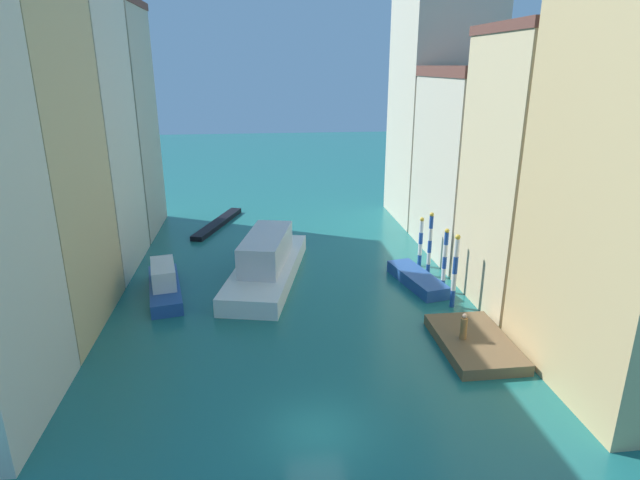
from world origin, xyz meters
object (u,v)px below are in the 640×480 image
(vaporetto_white, at_px, (267,262))
(gondola_black, at_px, (218,223))
(person_on_dock, at_px, (464,327))
(mooring_pole_2, at_px, (430,244))
(mooring_pole_1, at_px, (445,260))
(mooring_pole_0, at_px, (455,271))
(mooring_pole_3, at_px, (421,241))
(motorboat_0, at_px, (164,283))
(motorboat_1, at_px, (417,279))
(waterfront_dock, at_px, (474,343))

(vaporetto_white, bearing_deg, gondola_black, 107.76)
(person_on_dock, bearing_deg, mooring_pole_2, 82.24)
(person_on_dock, xyz_separation_m, mooring_pole_1, (1.49, 7.34, 0.99))
(mooring_pole_1, height_order, vaporetto_white, mooring_pole_1)
(mooring_pole_0, distance_m, mooring_pole_3, 7.14)
(vaporetto_white, bearing_deg, mooring_pole_3, 5.27)
(gondola_black, bearing_deg, mooring_pole_3, -38.18)
(mooring_pole_2, bearing_deg, gondola_black, 137.71)
(mooring_pole_0, bearing_deg, mooring_pole_1, 85.26)
(mooring_pole_2, xyz_separation_m, vaporetto_white, (-11.56, 0.92, -1.19))
(mooring_pole_1, relative_size, mooring_pole_3, 1.16)
(person_on_dock, height_order, mooring_pole_1, mooring_pole_1)
(person_on_dock, distance_m, vaporetto_white, 15.03)
(motorboat_0, bearing_deg, mooring_pole_0, -12.19)
(mooring_pole_1, relative_size, vaporetto_white, 0.33)
(vaporetto_white, bearing_deg, mooring_pole_2, -4.54)
(motorboat_0, distance_m, motorboat_1, 17.09)
(mooring_pole_0, xyz_separation_m, mooring_pole_2, (0.09, 5.14, -0.02))
(waterfront_dock, height_order, mooring_pole_3, mooring_pole_3)
(person_on_dock, height_order, vaporetto_white, vaporetto_white)
(mooring_pole_0, xyz_separation_m, motorboat_0, (-18.26, 3.94, -1.60))
(gondola_black, xyz_separation_m, motorboat_0, (-2.44, -15.66, 0.62))
(waterfront_dock, relative_size, mooring_pole_0, 1.26)
(person_on_dock, xyz_separation_m, motorboat_1, (0.12, 8.67, -0.87))
(motorboat_0, bearing_deg, vaporetto_white, 17.31)
(waterfront_dock, xyz_separation_m, motorboat_1, (-0.54, 8.68, 0.11))
(mooring_pole_2, bearing_deg, motorboat_0, -176.27)
(mooring_pole_1, distance_m, mooring_pole_2, 2.82)
(person_on_dock, xyz_separation_m, mooring_pole_2, (1.38, 10.15, 1.14))
(motorboat_0, bearing_deg, mooring_pole_1, -5.01)
(mooring_pole_1, distance_m, gondola_black, 23.64)
(waterfront_dock, height_order, person_on_dock, person_on_dock)
(mooring_pole_2, bearing_deg, waterfront_dock, -94.05)
(vaporetto_white, relative_size, gondola_black, 1.39)
(waterfront_dock, height_order, motorboat_1, motorboat_1)
(vaporetto_white, bearing_deg, waterfront_dock, -45.61)
(mooring_pole_1, distance_m, motorboat_1, 2.66)
(waterfront_dock, height_order, gondola_black, waterfront_dock)
(mooring_pole_0, relative_size, motorboat_1, 0.78)
(waterfront_dock, relative_size, vaporetto_white, 0.45)
(mooring_pole_1, height_order, gondola_black, mooring_pole_1)
(waterfront_dock, bearing_deg, mooring_pole_2, 85.95)
(mooring_pole_1, bearing_deg, motorboat_0, 174.99)
(mooring_pole_0, height_order, vaporetto_white, mooring_pole_0)
(mooring_pole_2, distance_m, mooring_pole_3, 2.03)
(person_on_dock, bearing_deg, waterfront_dock, -0.65)
(person_on_dock, xyz_separation_m, mooring_pole_3, (1.36, 12.13, 0.68))
(waterfront_dock, height_order, vaporetto_white, vaporetto_white)
(waterfront_dock, height_order, mooring_pole_1, mooring_pole_1)
(mooring_pole_3, relative_size, motorboat_1, 0.63)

